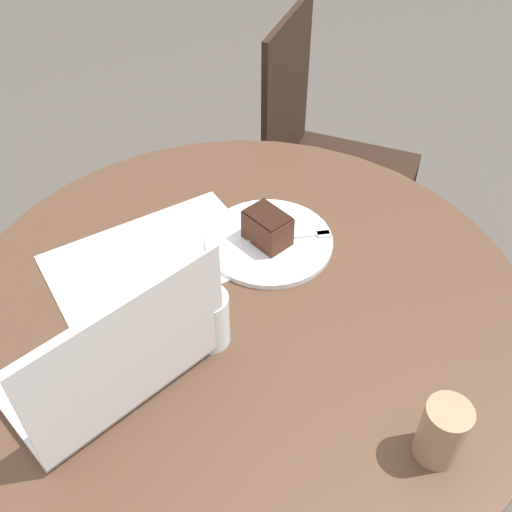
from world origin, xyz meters
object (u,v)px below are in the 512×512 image
at_px(plate, 269,241).
at_px(laptop, 113,361).
at_px(coffee_glass, 442,432).
at_px(chair, 322,166).

bearing_deg(plate, laptop, -153.86).
bearing_deg(laptop, coffee_glass, -58.36).
bearing_deg(chair, plate, 5.52).
xyz_separation_m(chair, coffee_glass, (-0.44, -1.04, 0.33)).
xyz_separation_m(chair, plate, (-0.46, -0.52, 0.28)).
distance_m(chair, coffee_glass, 1.17).
height_order(coffee_glass, laptop, laptop).
height_order(plate, laptop, laptop).
relative_size(plate, laptop, 0.68).
bearing_deg(plate, chair, 48.55).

